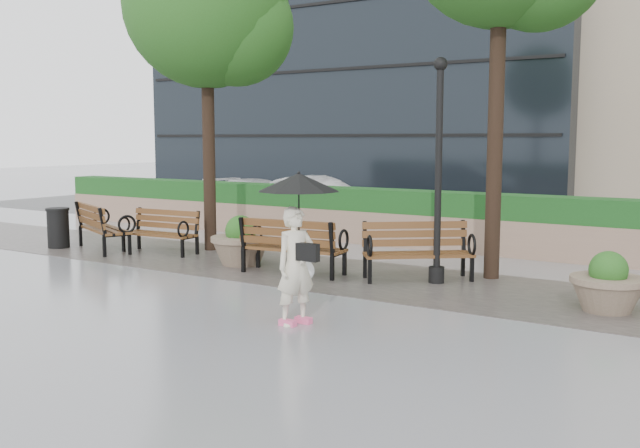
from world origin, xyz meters
The scene contains 16 objects.
ground centered at (0.00, 0.00, 0.00)m, with size 100.00×100.00×0.00m, color gray.
cobble_strip centered at (0.00, 3.00, 0.01)m, with size 28.00×3.20×0.01m, color #383330.
hedge_wall centered at (0.00, 7.00, 0.66)m, with size 24.00×0.80×1.35m.
asphalt_street centered at (0.00, 11.00, 0.00)m, with size 40.00×7.00×0.00m, color black.
bench_0 centered at (-5.88, 2.55, 0.32)m, with size 2.14×1.54×1.08m.
bench_1 centered at (-4.49, 2.96, 0.29)m, with size 1.86×0.85×0.97m.
bench_2 centered at (-0.55, 2.56, 0.32)m, with size 2.07×1.03×1.07m.
bench_3 centered at (1.70, 3.31, 0.31)m, with size 2.01×1.82×1.05m.
planter_left centered at (-2.02, 2.80, 0.40)m, with size 1.22×1.22×1.02m.
planter_right centered at (5.10, 2.66, 0.36)m, with size 1.10×1.10×0.92m.
trash_bin centered at (-7.11, 2.25, 0.45)m, with size 0.54×0.54×0.90m, color black.
lamppost centered at (2.10, 3.25, 1.75)m, with size 0.28×0.28×3.98m.
tree_0 centered at (-3.71, 4.03, 5.40)m, with size 3.75×3.70×7.40m.
car_left centered at (-7.37, 10.28, 0.62)m, with size 1.73×4.25×1.23m, color silver.
car_right centered at (-5.10, 10.50, 0.69)m, with size 1.46×4.20×1.38m, color silver.
pedestrian centered at (1.62, -0.43, 1.28)m, with size 1.15×1.15×2.10m.
Camera 1 is at (7.14, -8.43, 2.58)m, focal length 40.00 mm.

